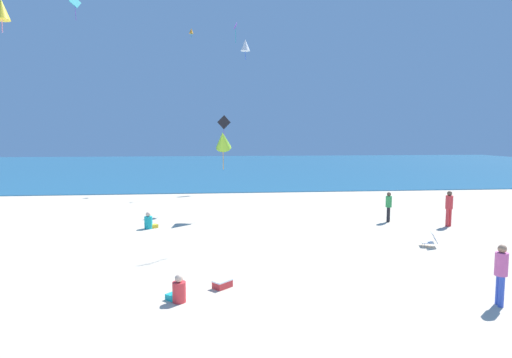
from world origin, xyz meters
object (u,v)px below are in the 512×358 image
Objects in this scene: kite_yellow at (1,9)px; kite_purple at (236,27)px; kite_black at (224,123)px; kite_teal at (75,2)px; beach_chair_far_left at (430,240)px; kite_orange at (191,31)px; kite_lime at (223,140)px; cooler_box at (222,284)px; person_5 at (449,206)px; person_2 at (149,222)px; person_0 at (389,205)px; person_4 at (501,271)px; person_3 at (178,292)px; kite_white at (245,45)px.

kite_purple reaches higher than kite_yellow.
kite_teal is (-12.29, 4.68, 10.16)m from kite_black.
kite_orange reaches higher than beach_chair_far_left.
kite_purple is at bearing -51.92° from beach_chair_far_left.
kite_black is at bearing 87.88° from kite_lime.
cooler_box is 0.37× the size of person_5.
person_2 is 10.66m from kite_yellow.
person_0 is 0.89× the size of person_5.
kite_purple reaches higher than person_4.
kite_purple is (-6.63, 19.80, 12.87)m from beach_chair_far_left.
kite_teal is at bearing -25.72° from person_3.
kite_lime is 7.96m from kite_white.
person_5 is at bearing -54.42° from kite_black.
person_3 is at bearing -100.65° from kite_white.
kite_white is (1.20, -6.19, 4.75)m from kite_black.
kite_yellow is 1.30× the size of kite_orange.
cooler_box is at bearing -97.05° from kite_white.
kite_orange is at bearing 98.32° from kite_lime.
kite_lime is (-10.92, 3.54, 3.19)m from person_5.
beach_chair_far_left is at bearing -109.32° from person_3.
person_5 is 25.75m from kite_orange.
beach_chair_far_left is 20.55m from kite_black.
person_5 is 0.85× the size of kite_teal.
person_2 is 14.62m from person_5.
person_5 is 33.29m from kite_teal.
kite_black reaches higher than kite_lime.
person_0 is at bearing 95.78° from person_4.
kite_orange is 0.40× the size of kite_teal.
person_2 is at bearing 110.84° from cooler_box.
kite_purple reaches higher than beach_chair_far_left.
cooler_box is at bearing -86.02° from kite_orange.
kite_yellow is at bearing -124.55° from kite_white.
kite_black is (4.06, 13.65, 5.15)m from person_2.
person_5 is at bearing 7.41° from person_0.
person_3 is 0.47× the size of kite_purple.
kite_purple is 0.73× the size of kite_lime.
person_3 is at bearing -88.74° from kite_orange.
person_5 is at bearing 33.75° from cooler_box.
beach_chair_far_left is at bearing -61.99° from kite_white.
kite_black reaches higher than person_3.
kite_orange is (5.22, 23.03, 4.75)m from kite_yellow.
kite_lime is (-8.42, 2.18, 3.30)m from person_0.
kite_orange is at bearing -167.68° from person_5.
cooler_box is 22.89m from kite_black.
kite_purple reaches higher than person_2.
person_5 is 22.31m from kite_purple.
person_0 reaches higher than beach_chair_far_left.
person_3 is 0.43× the size of person_5.
kite_purple is (5.10, 15.11, 12.85)m from person_2.
kite_black is (0.41, 11.16, 1.25)m from kite_lime.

